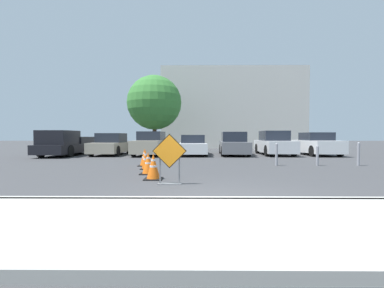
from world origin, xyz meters
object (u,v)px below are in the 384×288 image
Objects in this scene: parked_car_nearest at (111,145)px; bollard_third at (358,153)px; traffic_cone_fourth at (145,158)px; parked_car_fourth at (234,144)px; traffic_cone_nearest at (153,167)px; pickup_truck at (66,144)px; road_closed_sign at (170,157)px; parked_car_second at (151,144)px; traffic_cone_second at (148,163)px; parked_car_third at (193,145)px; traffic_cone_third at (146,159)px; parked_car_fifth at (274,144)px; bollard_second at (317,155)px; bollard_nearest at (276,154)px; parked_car_sixth at (317,144)px.

bollard_third is (12.59, -6.15, -0.13)m from parked_car_nearest.
parked_car_fourth reaches higher than traffic_cone_fourth.
pickup_truck reaches higher than traffic_cone_nearest.
road_closed_sign is 0.24× the size of pickup_truck.
parked_car_second is 11.49m from bollard_third.
traffic_cone_fourth is 0.17× the size of parked_car_fourth.
parked_car_nearest is (-4.02, 8.57, 0.31)m from traffic_cone_second.
traffic_cone_nearest is 0.16× the size of parked_car_third.
traffic_cone_third reaches higher than traffic_cone_fourth.
parked_car_nearest is 10.94m from parked_car_fifth.
traffic_cone_nearest is 0.14× the size of pickup_truck.
road_closed_sign reaches higher than bollard_third.
parked_car_second is (5.47, 0.41, 0.01)m from pickup_truck.
bollard_second is at bearing 28.03° from traffic_cone_nearest.
bollard_nearest is at bearing 12.55° from traffic_cone_third.
parked_car_fourth is (3.29, 10.39, -0.04)m from road_closed_sign.
pickup_truck reaches higher than traffic_cone_third.
parked_car_nearest is 4.82× the size of bollard_second.
traffic_cone_nearest is 0.19× the size of parked_car_sixth.
parked_car_sixth is at bearing -178.57° from pickup_truck.
bollard_nearest is (3.63, -6.30, -0.11)m from parked_car_third.
pickup_truck reaches higher than parked_car_fourth.
pickup_truck is at bearing 2.01° from parked_car_sixth.
traffic_cone_second is at bearing 108.24° from traffic_cone_nearest.
parked_car_second is at bearing 0.78° from parked_car_sixth.
traffic_cone_third is 0.19× the size of parked_car_nearest.
pickup_truck is 2.81m from parked_car_nearest.
parked_car_fifth is at bearing 60.12° from road_closed_sign.
traffic_cone_nearest is 1.05× the size of traffic_cone_fourth.
parked_car_second is (-1.62, 9.36, 0.35)m from traffic_cone_nearest.
bollard_second is (7.39, 0.14, 0.10)m from traffic_cone_fourth.
traffic_cone_fourth is at bearing 109.55° from road_closed_sign.
parked_car_nearest is 13.67m from parked_car_sixth.
traffic_cone_third is (-1.22, 3.05, -0.37)m from road_closed_sign.
parked_car_fourth is 5.47m from parked_car_sixth.
traffic_cone_fourth is at bearing -178.61° from bollard_nearest.
traffic_cone_third is 12.32m from parked_car_sixth.
pickup_truck is at bearing 6.68° from parked_car_fourth.
bollard_third is at bearing 28.99° from road_closed_sign.
parked_car_nearest is 14.01m from bollard_third.
parked_car_fourth is (5.47, 0.23, -0.02)m from parked_car_second.
parked_car_fifth is at bearing 45.75° from traffic_cone_third.
bollard_second is 0.85× the size of bollard_third.
parked_car_second is at bearing 102.10° from road_closed_sign.
bollard_second is (6.49, 3.45, 0.08)m from traffic_cone_nearest.
parked_car_fourth is (10.94, 0.64, -0.02)m from pickup_truck.
parked_car_second is at bearing 149.08° from bollard_third.
bollard_second is (10.84, -6.15, -0.21)m from parked_car_nearest.
traffic_cone_nearest and traffic_cone_third have the same top height.
traffic_cone_third is 0.19× the size of parked_car_sixth.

